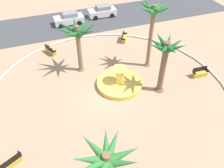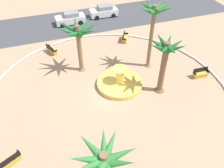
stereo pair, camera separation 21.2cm
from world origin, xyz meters
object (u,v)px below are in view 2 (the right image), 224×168
object	(u,v)px
bench_west	(10,161)
parked_car_second	(104,11)
palm_tree_mid_plaza	(165,55)
palm_tree_far_side	(104,165)
bench_southeast	(52,50)
bench_north	(201,74)
palm_tree_near_fountain	(154,18)
palm_tree_by_curb	(78,35)
fountain	(120,83)
parked_car_leftmost	(70,18)
bench_east	(125,38)

from	to	relation	value
bench_west	parked_car_second	size ratio (longest dim) A/B	0.41
palm_tree_mid_plaza	parked_car_second	size ratio (longest dim) A/B	1.37
palm_tree_far_side	bench_southeast	world-z (taller)	palm_tree_far_side
bench_north	palm_tree_near_fountain	bearing A→B (deg)	140.98
palm_tree_by_curb	palm_tree_mid_plaza	size ratio (longest dim) A/B	0.97
bench_west	palm_tree_mid_plaza	bearing A→B (deg)	14.84
palm_tree_far_side	bench_west	xyz separation A→B (m)	(-5.52, 4.56, -4.00)
fountain	bench_west	xyz separation A→B (m)	(-10.14, -5.44, 0.04)
palm_tree_mid_plaza	parked_car_leftmost	world-z (taller)	palm_tree_mid_plaza
bench_east	parked_car_leftmost	bearing A→B (deg)	128.83
palm_tree_mid_plaza	bench_west	world-z (taller)	palm_tree_mid_plaza
palm_tree_mid_plaza	palm_tree_far_side	size ratio (longest dim) A/B	0.99
palm_tree_by_curb	bench_west	xyz separation A→B (m)	(-7.22, -9.07, -3.77)
bench_east	bench_north	bearing A→B (deg)	-62.91
palm_tree_near_fountain	parked_car_second	xyz separation A→B (m)	(-0.87, 13.21, -4.75)
palm_tree_near_fountain	bench_east	xyz separation A→B (m)	(-0.44, 5.69, -5.18)
fountain	bench_southeast	world-z (taller)	fountain
palm_tree_by_curb	bench_west	bearing A→B (deg)	-128.53
fountain	palm_tree_far_side	distance (m)	11.74
parked_car_second	palm_tree_mid_plaza	bearing A→B (deg)	-89.42
bench_west	bench_southeast	distance (m)	14.11
bench_west	bench_north	size ratio (longest dim) A/B	1.02
palm_tree_near_fountain	parked_car_leftmost	size ratio (longest dim) A/B	1.74
bench_west	bench_southeast	world-z (taller)	same
fountain	parked_car_second	xyz separation A→B (m)	(3.13, 15.25, 0.48)
bench_north	bench_east	bearing A→B (deg)	117.09
palm_tree_mid_plaza	palm_tree_near_fountain	bearing A→B (deg)	79.99
palm_tree_by_curb	parked_car_leftmost	xyz separation A→B (m)	(0.99, 10.92, -3.34)
palm_tree_near_fountain	bench_east	world-z (taller)	palm_tree_near_fountain
palm_tree_mid_plaza	bench_north	distance (m)	6.14
palm_tree_mid_plaza	bench_east	distance (m)	10.28
bench_southeast	palm_tree_mid_plaza	bearing A→B (deg)	-48.04
palm_tree_near_fountain	palm_tree_by_curb	world-z (taller)	palm_tree_near_fountain
parked_car_second	palm_tree_by_curb	bearing A→B (deg)	-117.49
bench_north	bench_southeast	distance (m)	16.51
palm_tree_by_curb	fountain	bearing A→B (deg)	-51.11
fountain	palm_tree_by_curb	distance (m)	6.02
parked_car_leftmost	parked_car_second	bearing A→B (deg)	7.99
bench_east	bench_southeast	bearing A→B (deg)	179.10
fountain	bench_east	world-z (taller)	fountain
bench_west	bench_southeast	xyz separation A→B (m)	(4.68, 13.31, 0.00)
fountain	palm_tree_by_curb	size ratio (longest dim) A/B	0.82
parked_car_leftmost	bench_north	bearing A→B (deg)	-57.50
fountain	palm_tree_near_fountain	xyz separation A→B (m)	(3.99, 2.04, 5.23)
bench_west	parked_car_leftmost	distance (m)	21.61
palm_tree_near_fountain	bench_north	size ratio (longest dim) A/B	4.31
palm_tree_by_curb	parked_car_second	size ratio (longest dim) A/B	1.34
palm_tree_near_fountain	palm_tree_far_side	size ratio (longest dim) A/B	1.26
bench_southeast	parked_car_leftmost	size ratio (longest dim) A/B	0.41
palm_tree_mid_plaza	bench_west	xyz separation A→B (m)	(-13.44, -3.56, -3.65)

